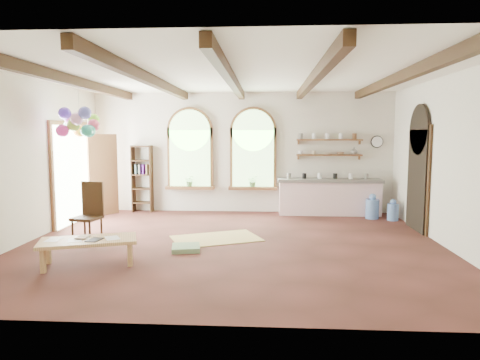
# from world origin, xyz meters

# --- Properties ---
(floor) EXTENTS (8.00, 8.00, 0.00)m
(floor) POSITION_xyz_m (0.00, 0.00, 0.00)
(floor) COLOR brown
(floor) RESTS_ON ground
(ceiling_beams) EXTENTS (6.20, 6.80, 0.18)m
(ceiling_beams) POSITION_xyz_m (0.00, 0.00, 3.10)
(ceiling_beams) COLOR #392112
(ceiling_beams) RESTS_ON ceiling
(window_left) EXTENTS (1.30, 0.28, 2.20)m
(window_left) POSITION_xyz_m (-1.40, 3.43, 1.63)
(window_left) COLOR brown
(window_left) RESTS_ON floor
(window_right) EXTENTS (1.30, 0.28, 2.20)m
(window_right) POSITION_xyz_m (0.30, 3.43, 1.63)
(window_right) COLOR brown
(window_right) RESTS_ON floor
(left_doorway) EXTENTS (0.10, 1.90, 2.50)m
(left_doorway) POSITION_xyz_m (-3.95, 1.80, 1.15)
(left_doorway) COLOR brown
(left_doorway) RESTS_ON floor
(right_doorway) EXTENTS (0.10, 1.30, 2.40)m
(right_doorway) POSITION_xyz_m (3.95, 1.50, 1.10)
(right_doorway) COLOR black
(right_doorway) RESTS_ON floor
(kitchen_counter) EXTENTS (2.68, 0.62, 0.94)m
(kitchen_counter) POSITION_xyz_m (2.30, 3.20, 0.48)
(kitchen_counter) COLOR #F5D0D8
(kitchen_counter) RESTS_ON floor
(wall_shelf_lower) EXTENTS (1.70, 0.24, 0.04)m
(wall_shelf_lower) POSITION_xyz_m (2.30, 3.38, 1.55)
(wall_shelf_lower) COLOR brown
(wall_shelf_lower) RESTS_ON wall_back
(wall_shelf_upper) EXTENTS (1.70, 0.24, 0.04)m
(wall_shelf_upper) POSITION_xyz_m (2.30, 3.38, 1.95)
(wall_shelf_upper) COLOR brown
(wall_shelf_upper) RESTS_ON wall_back
(wall_clock) EXTENTS (0.32, 0.04, 0.32)m
(wall_clock) POSITION_xyz_m (3.55, 3.45, 1.90)
(wall_clock) COLOR black
(wall_clock) RESTS_ON wall_back
(bookshelf) EXTENTS (0.53, 0.32, 1.80)m
(bookshelf) POSITION_xyz_m (-2.70, 3.32, 0.90)
(bookshelf) COLOR #392112
(bookshelf) RESTS_ON floor
(coffee_table) EXTENTS (1.64, 1.13, 0.43)m
(coffee_table) POSITION_xyz_m (-2.20, -1.44, 0.38)
(coffee_table) COLOR tan
(coffee_table) RESTS_ON floor
(side_chair) EXTENTS (0.55, 0.55, 1.18)m
(side_chair) POSITION_xyz_m (-2.79, -0.06, 0.34)
(side_chair) COLOR #392112
(side_chair) RESTS_ON floor
(floor_mat) EXTENTS (1.98, 1.65, 0.02)m
(floor_mat) POSITION_xyz_m (-0.35, 0.40, 0.01)
(floor_mat) COLOR tan
(floor_mat) RESTS_ON floor
(floor_cushion) EXTENTS (0.58, 0.58, 0.09)m
(floor_cushion) POSITION_xyz_m (-0.80, -0.48, 0.04)
(floor_cushion) COLOR #69895E
(floor_cushion) RESTS_ON floor
(water_jug_a) EXTENTS (0.27, 0.27, 0.52)m
(water_jug_a) POSITION_xyz_m (3.75, 2.50, 0.23)
(water_jug_a) COLOR #5E88CA
(water_jug_a) RESTS_ON floor
(water_jug_b) EXTENTS (0.32, 0.32, 0.63)m
(water_jug_b) POSITION_xyz_m (3.30, 2.70, 0.27)
(water_jug_b) COLOR #5E88CA
(water_jug_b) RESTS_ON floor
(balloon_cluster) EXTENTS (0.80, 0.86, 1.16)m
(balloon_cluster) POSITION_xyz_m (-3.27, 0.80, 2.34)
(balloon_cluster) COLOR silver
(balloon_cluster) RESTS_ON floor
(table_book) EXTENTS (0.19, 0.27, 0.02)m
(table_book) POSITION_xyz_m (-2.41, -1.36, 0.44)
(table_book) COLOR olive
(table_book) RESTS_ON coffee_table
(tablet) EXTENTS (0.23, 0.30, 0.01)m
(tablet) POSITION_xyz_m (-2.07, -1.49, 0.43)
(tablet) COLOR black
(tablet) RESTS_ON coffee_table
(potted_plant_left) EXTENTS (0.27, 0.23, 0.30)m
(potted_plant_left) POSITION_xyz_m (-1.40, 3.32, 0.85)
(potted_plant_left) COLOR #598C4C
(potted_plant_left) RESTS_ON window_left
(potted_plant_right) EXTENTS (0.27, 0.23, 0.30)m
(potted_plant_right) POSITION_xyz_m (0.30, 3.32, 0.85)
(potted_plant_right) COLOR #598C4C
(potted_plant_right) RESTS_ON window_right
(shelf_cup_a) EXTENTS (0.12, 0.10, 0.10)m
(shelf_cup_a) POSITION_xyz_m (1.55, 3.38, 1.62)
(shelf_cup_a) COLOR white
(shelf_cup_a) RESTS_ON wall_shelf_lower
(shelf_cup_b) EXTENTS (0.10, 0.10, 0.09)m
(shelf_cup_b) POSITION_xyz_m (1.90, 3.38, 1.62)
(shelf_cup_b) COLOR beige
(shelf_cup_b) RESTS_ON wall_shelf_lower
(shelf_bowl_a) EXTENTS (0.22, 0.22, 0.05)m
(shelf_bowl_a) POSITION_xyz_m (2.25, 3.38, 1.60)
(shelf_bowl_a) COLOR beige
(shelf_bowl_a) RESTS_ON wall_shelf_lower
(shelf_bowl_b) EXTENTS (0.20, 0.20, 0.06)m
(shelf_bowl_b) POSITION_xyz_m (2.60, 3.38, 1.60)
(shelf_bowl_b) COLOR #8C664C
(shelf_bowl_b) RESTS_ON wall_shelf_lower
(shelf_vase) EXTENTS (0.18, 0.18, 0.19)m
(shelf_vase) POSITION_xyz_m (2.95, 3.38, 1.67)
(shelf_vase) COLOR slate
(shelf_vase) RESTS_ON wall_shelf_lower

